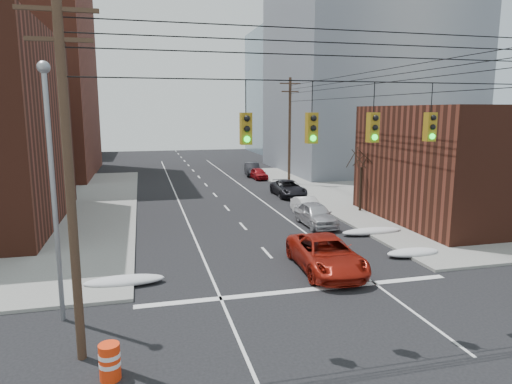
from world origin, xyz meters
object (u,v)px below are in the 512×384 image
parked_car_d (284,188)px  red_pickup (326,254)px  parked_car_e (259,174)px  construction_barrel (110,361)px  lot_car_b (25,193)px  lot_car_a (13,220)px  parked_car_a (316,214)px  parked_car_b (307,207)px  parked_car_c (288,188)px  parked_car_f (252,169)px

parked_car_d → red_pickup: bearing=-96.6°
parked_car_e → construction_barrel: parked_car_e is taller
parked_car_e → lot_car_b: bearing=-160.9°
lot_car_a → construction_barrel: 19.35m
red_pickup → lot_car_b: 27.73m
parked_car_a → construction_barrel: parked_car_a is taller
parked_car_b → lot_car_a: 19.82m
lot_car_b → construction_barrel: (8.40, -28.12, -0.38)m
parked_car_d → lot_car_b: bearing=-177.8°
red_pickup → parked_car_e: 30.39m
red_pickup → parked_car_e: (4.36, 30.08, -0.18)m
red_pickup → parked_car_c: red_pickup is taller
parked_car_c → lot_car_b: size_ratio=0.90×
parked_car_b → lot_car_a: lot_car_a is taller
parked_car_c → lot_car_b: (-22.37, 1.94, 0.23)m
parked_car_f → parked_car_e: bearing=-82.7°
parked_car_a → lot_car_b: 24.34m
red_pickup → parked_car_a: (2.76, 8.39, -0.03)m
red_pickup → lot_car_a: size_ratio=1.25×
parked_car_a → lot_car_b: size_ratio=0.80×
parked_car_a → parked_car_d: 11.56m
parked_car_a → parked_car_f: size_ratio=1.00×
lot_car_b → parked_car_d: bearing=-76.1°
lot_car_a → parked_car_d: bearing=-77.9°
lot_car_a → parked_car_c: bearing=-79.7°
lot_car_b → lot_car_a: bearing=-154.4°
parked_car_c → parked_car_f: 13.99m
parked_car_c → parked_car_d: parked_car_c is taller
parked_car_f → lot_car_a: bearing=-126.0°
parked_car_f → lot_car_a: 30.39m
parked_car_b → lot_car_b: bearing=155.5°
red_pickup → lot_car_a: 19.86m
lot_car_b → construction_barrel: size_ratio=5.26×
lot_car_a → construction_barrel: (6.90, -18.07, -0.36)m
parked_car_c → lot_car_b: 22.45m
parked_car_d → parked_car_e: bearing=94.5°
lot_car_a → lot_car_b: 10.16m
red_pickup → parked_car_e: bearing=84.7°
parked_car_d → construction_barrel: size_ratio=3.87×
parked_car_b → parked_car_c: (1.05, 7.74, 0.06)m
lot_car_b → parked_car_a: bearing=-104.3°
parked_car_e → construction_barrel: (-13.96, -37.10, -0.07)m
parked_car_e → construction_barrel: size_ratio=3.43×
parked_car_b → parked_car_c: parked_car_c is taller
parked_car_e → lot_car_a: lot_car_a is taller
red_pickup → lot_car_b: size_ratio=1.03×
red_pickup → parked_car_d: (4.20, 19.86, -0.20)m
parked_car_b → construction_barrel: bearing=-125.1°
parked_car_a → parked_car_b: bearing=78.9°
red_pickup → parked_car_c: (4.36, 19.15, -0.10)m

